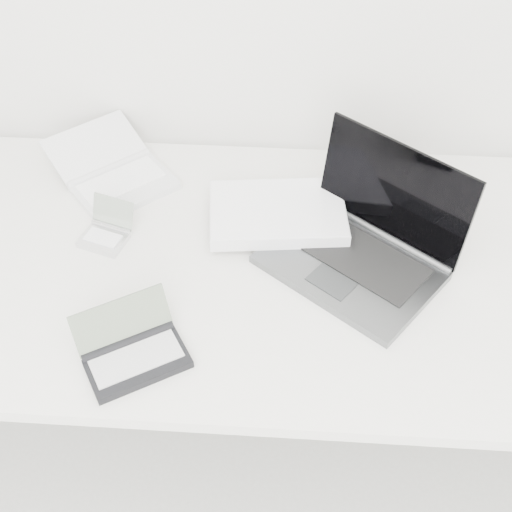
# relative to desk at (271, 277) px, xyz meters

# --- Properties ---
(desk) EXTENTS (1.60, 0.80, 0.73)m
(desk) POSITION_rel_desk_xyz_m (0.00, 0.00, 0.00)
(desk) COLOR white
(desk) RESTS_ON ground
(laptop_large) EXTENTS (0.56, 0.45, 0.24)m
(laptop_large) POSITION_rel_desk_xyz_m (0.11, 0.07, 0.09)
(laptop_large) COLOR #595B5E
(laptop_large) RESTS_ON desk
(netbook_open_white) EXTENTS (0.35, 0.36, 0.07)m
(netbook_open_white) POSITION_rel_desk_xyz_m (-0.39, 0.25, 0.06)
(netbook_open_white) COLOR silver
(netbook_open_white) RESTS_ON desk
(pda_silver) EXTENTS (0.12, 0.13, 0.08)m
(pda_silver) POSITION_rel_desk_xyz_m (-0.37, 0.05, 0.06)
(pda_silver) COLOR silver
(pda_silver) RESTS_ON desk
(palmtop_charcoal) EXTENTS (0.23, 0.22, 0.10)m
(palmtop_charcoal) POSITION_rel_desk_xyz_m (-0.25, -0.27, 0.07)
(palmtop_charcoal) COLOR black
(palmtop_charcoal) RESTS_ON desk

